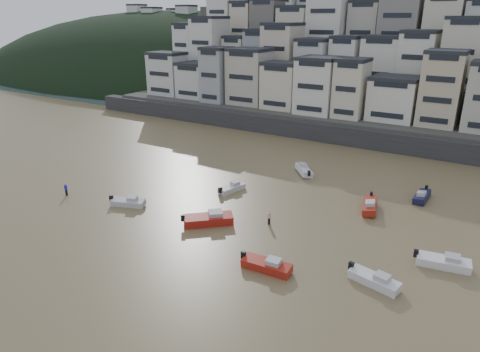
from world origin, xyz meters
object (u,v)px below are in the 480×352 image
Objects in this scene: boat_j at (128,201)px; person_blue at (66,189)px; boat_c at (208,218)px; boat_a at (267,264)px; boat_e at (370,205)px; boat_b at (374,278)px; boat_f at (232,187)px; boat_h at (304,169)px; boat_i at (422,195)px; person_pink at (269,218)px; boat_d at (444,261)px.

person_blue is at bearing 169.70° from boat_j.
person_blue is (-21.94, -3.09, 0.00)m from boat_c.
boat_a is 3.11× the size of person_blue.
boat_b is at bearing 4.03° from boat_e.
boat_a is 10.06m from boat_b.
boat_h is at bearing -11.78° from boat_f.
boat_i is 48.58m from person_blue.
boat_b is 1.04× the size of boat_i.
boat_f is at bearing 35.24° from person_blue.
boat_c is 7.21m from person_pink.
person_blue reaches higher than boat_c.
boat_h is at bearing 139.51° from boat_b.
boat_a is at bearing -3.37° from person_blue.
boat_f is at bearing 114.08° from boat_h.
boat_e reaches higher than boat_a.
boat_h is 3.09× the size of person_pink.
person_pink is at bearing 13.89° from person_blue.
boat_d is 1.01× the size of boat_h.
person_pink reaches higher than boat_j.
boat_d is at bearing 30.45° from boat_a.
person_pink is at bearing -10.18° from boat_c.
boat_c is at bearing 151.48° from boat_a.
boat_d is 28.55m from boat_h.
boat_d is 1.09× the size of boat_i.
boat_d is at bearing 9.35° from person_blue.
boat_b is 0.96× the size of boat_d.
boat_f is 13.32m from boat_h.
boat_e is (4.63, 19.08, 0.03)m from boat_a.
boat_d is 0.97× the size of boat_e.
boat_c is (-20.11, 1.91, 0.16)m from boat_b.
boat_a is 3.11× the size of person_pink.
boat_c reaches higher than boat_e.
person_pink reaches higher than boat_i.
boat_h is 17.73m from boat_i.
boat_h is at bearing 101.05° from person_pink.
person_blue is at bearing -78.31° from boat_e.
person_blue reaches higher than boat_i.
boat_i is (0.11, 22.97, -0.03)m from boat_b.
boat_b is 1.07× the size of boat_j.
boat_f is 14.36m from boat_j.
boat_e is 8.61m from boat_i.
person_blue is 28.88m from person_pink.
boat_c is 1.18× the size of boat_h.
boat_i is (17.70, -1.10, -0.05)m from boat_h.
boat_j is at bearing -73.78° from boat_e.
boat_b is at bearing -47.86° from boat_c.
boat_h is 1.10× the size of boat_j.
person_blue is (-37.11, -17.17, 0.11)m from boat_e.
boat_a is 17.44m from boat_d.
boat_j is at bearing 155.94° from boat_f.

